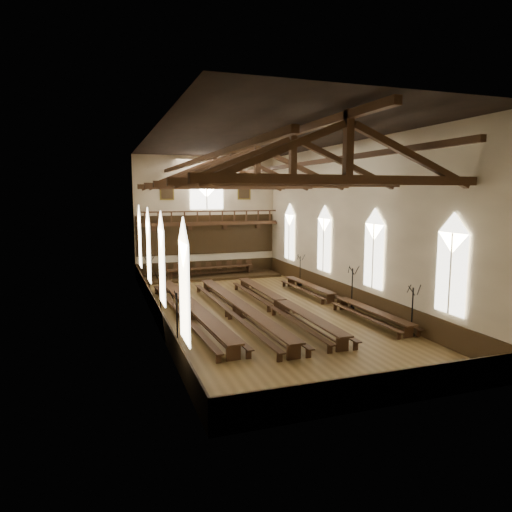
% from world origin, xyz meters
% --- Properties ---
extents(ground, '(26.00, 26.00, 0.00)m').
position_xyz_m(ground, '(0.00, 0.00, 0.00)').
color(ground, brown).
rests_on(ground, ground).
extents(room_walls, '(26.00, 26.00, 26.00)m').
position_xyz_m(room_walls, '(0.00, 0.00, 6.46)').
color(room_walls, beige).
rests_on(room_walls, ground).
extents(wainscot_band, '(12.00, 26.00, 1.20)m').
position_xyz_m(wainscot_band, '(0.00, 0.00, 0.60)').
color(wainscot_band, '#33210F').
rests_on(wainscot_band, ground).
extents(side_windows, '(11.85, 19.80, 4.50)m').
position_xyz_m(side_windows, '(-0.00, -0.00, 3.74)').
color(side_windows, white).
rests_on(side_windows, room_walls).
extents(end_window, '(2.80, 0.12, 3.80)m').
position_xyz_m(end_window, '(0.00, 12.90, 7.22)').
color(end_window, white).
rests_on(end_window, room_walls).
extents(minstrels_gallery, '(11.80, 1.24, 3.70)m').
position_xyz_m(minstrels_gallery, '(0.00, 12.66, 3.91)').
color(minstrels_gallery, '#3E2313').
rests_on(minstrels_gallery, room_walls).
extents(portraits, '(7.75, 0.09, 1.45)m').
position_xyz_m(portraits, '(0.00, 12.90, 7.10)').
color(portraits, brown).
rests_on(portraits, room_walls).
extents(roof_trusses, '(11.70, 25.70, 2.80)m').
position_xyz_m(roof_trusses, '(0.00, -0.00, 8.22)').
color(roof_trusses, '#3E2313').
rests_on(roof_trusses, room_walls).
extents(refectory_row_a, '(2.02, 14.93, 0.80)m').
position_xyz_m(refectory_row_a, '(-4.03, -0.30, 0.58)').
color(refectory_row_a, '#3E2313').
rests_on(refectory_row_a, ground).
extents(refectory_row_b, '(1.82, 14.93, 0.80)m').
position_xyz_m(refectory_row_b, '(-1.40, -0.99, 0.59)').
color(refectory_row_b, '#3E2313').
rests_on(refectory_row_b, ground).
extents(refectory_row_c, '(1.60, 14.65, 0.78)m').
position_xyz_m(refectory_row_c, '(1.19, -0.89, 0.57)').
color(refectory_row_c, '#3E2313').
rests_on(refectory_row_c, ground).
extents(refectory_row_d, '(1.60, 13.90, 0.69)m').
position_xyz_m(refectory_row_d, '(4.99, -0.60, 0.50)').
color(refectory_row_d, '#3E2313').
rests_on(refectory_row_d, ground).
extents(dais, '(11.40, 2.94, 0.20)m').
position_xyz_m(dais, '(-0.10, 11.40, 0.10)').
color(dais, '#33210F').
rests_on(dais, ground).
extents(high_table, '(7.33, 1.54, 0.68)m').
position_xyz_m(high_table, '(-0.10, 11.40, 0.77)').
color(high_table, '#3E2313').
rests_on(high_table, dais).
extents(high_chairs, '(7.68, 0.49, 1.00)m').
position_xyz_m(high_chairs, '(-0.10, 12.12, 0.74)').
color(high_chairs, '#3E2313').
rests_on(high_chairs, dais).
extents(candelabrum_left_near, '(0.79, 0.79, 2.67)m').
position_xyz_m(candelabrum_left_near, '(-5.55, -4.97, 0.81)').
color(candelabrum_left_near, black).
rests_on(candelabrum_left_near, ground).
extents(candelabrum_left_mid, '(0.74, 0.77, 2.57)m').
position_xyz_m(candelabrum_left_mid, '(-5.55, 0.76, 0.78)').
color(candelabrum_left_mid, black).
rests_on(candelabrum_left_mid, ground).
extents(candelabrum_left_far, '(0.78, 0.81, 2.69)m').
position_xyz_m(candelabrum_left_far, '(-5.55, 6.93, 0.82)').
color(candelabrum_left_far, black).
rests_on(candelabrum_left_far, ground).
extents(candelabrum_right_near, '(0.77, 0.72, 2.53)m').
position_xyz_m(candelabrum_right_near, '(5.55, -6.96, 0.77)').
color(candelabrum_right_near, black).
rests_on(candelabrum_right_near, ground).
extents(candelabrum_right_mid, '(0.75, 0.79, 2.61)m').
position_xyz_m(candelabrum_right_mid, '(5.55, -1.39, 0.79)').
color(candelabrum_right_mid, black).
rests_on(candelabrum_right_mid, ground).
extents(candelabrum_right_far, '(0.69, 0.71, 2.37)m').
position_xyz_m(candelabrum_right_far, '(5.55, 6.09, 0.72)').
color(candelabrum_right_far, black).
rests_on(candelabrum_right_far, ground).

